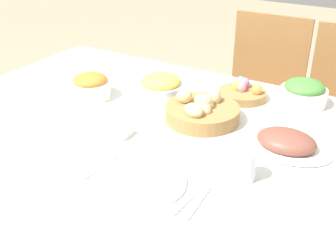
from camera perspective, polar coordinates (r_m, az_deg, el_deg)
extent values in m
cube|color=silver|center=(1.78, 0.53, -10.75)|extent=(1.90, 1.13, 0.77)
cylinder|color=olive|center=(2.25, 15.91, -8.10)|extent=(0.03, 0.03, 0.43)
cylinder|color=olive|center=(2.58, 17.44, -3.36)|extent=(0.03, 0.03, 0.43)
cylinder|color=olive|center=(2.39, 4.91, -4.67)|extent=(0.03, 0.03, 0.43)
cylinder|color=olive|center=(2.29, 13.78, -7.15)|extent=(0.03, 0.03, 0.43)
cylinder|color=olive|center=(2.70, 8.42, -0.76)|extent=(0.03, 0.03, 0.43)
cylinder|color=olive|center=(2.61, 16.31, -2.77)|extent=(0.03, 0.03, 0.43)
cube|color=olive|center=(2.38, 11.35, 0.88)|extent=(0.43, 0.43, 0.02)
cube|color=olive|center=(2.45, 13.53, 8.44)|extent=(0.42, 0.03, 0.53)
cylinder|color=#9E7542|center=(1.60, 4.65, 1.75)|extent=(0.28, 0.28, 0.06)
ellipsoid|color=#E0C184|center=(1.63, 6.23, 3.89)|extent=(0.08, 0.08, 0.06)
ellipsoid|color=#E0C184|center=(1.54, 4.44, 2.17)|extent=(0.09, 0.07, 0.05)
ellipsoid|color=#E0C184|center=(1.58, 5.08, 2.90)|extent=(0.07, 0.07, 0.05)
ellipsoid|color=#E0C184|center=(1.57, 4.79, 3.41)|extent=(0.07, 0.06, 0.05)
ellipsoid|color=#E0C184|center=(1.61, 2.39, 4.04)|extent=(0.08, 0.08, 0.06)
ellipsoid|color=#E0C184|center=(1.52, 3.53, 2.11)|extent=(0.10, 0.09, 0.05)
cylinder|color=#9E7542|center=(1.80, 10.04, 4.24)|extent=(0.20, 0.20, 0.03)
ellipsoid|color=#B27AD1|center=(1.82, 10.37, 5.70)|extent=(0.04, 0.04, 0.05)
ellipsoid|color=#F4D151|center=(1.80, 9.34, 5.44)|extent=(0.04, 0.04, 0.05)
ellipsoid|color=#F29E4C|center=(1.77, 11.94, 4.85)|extent=(0.04, 0.04, 0.05)
ellipsoid|color=#60B2E0|center=(1.85, 9.83, 5.96)|extent=(0.04, 0.04, 0.05)
ellipsoid|color=#F29E4C|center=(1.79, 9.85, 5.29)|extent=(0.04, 0.04, 0.05)
ellipsoid|color=pink|center=(1.78, 9.99, 5.16)|extent=(0.04, 0.04, 0.05)
ellipsoid|color=white|center=(1.47, 15.62, -2.78)|extent=(0.31, 0.21, 0.01)
ellipsoid|color=brown|center=(1.46, 15.74, -1.96)|extent=(0.20, 0.15, 0.07)
cylinder|color=white|center=(1.81, -10.43, 4.90)|extent=(0.17, 0.17, 0.07)
ellipsoid|color=orange|center=(1.79, -10.55, 6.18)|extent=(0.14, 0.14, 0.05)
cylinder|color=silver|center=(1.80, -0.98, 4.96)|extent=(0.20, 0.20, 0.05)
ellipsoid|color=#F4DB4C|center=(1.79, -0.99, 6.05)|extent=(0.17, 0.17, 0.06)
cylinder|color=white|center=(1.81, 17.83, 3.84)|extent=(0.19, 0.19, 0.07)
ellipsoid|color=#478438|center=(1.79, 18.02, 5.09)|extent=(0.16, 0.16, 0.06)
cylinder|color=white|center=(1.25, -3.50, -7.57)|extent=(0.26, 0.26, 0.01)
cube|color=silver|center=(1.33, -9.12, -5.57)|extent=(0.02, 0.16, 0.00)
cube|color=silver|center=(1.19, 2.87, -9.91)|extent=(0.02, 0.16, 0.00)
cube|color=silver|center=(1.18, 4.18, -10.35)|extent=(0.02, 0.16, 0.00)
cylinder|color=silver|center=(1.27, 10.32, -5.30)|extent=(0.07, 0.07, 0.09)
cube|color=white|center=(1.51, -6.96, -0.54)|extent=(0.11, 0.07, 0.03)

